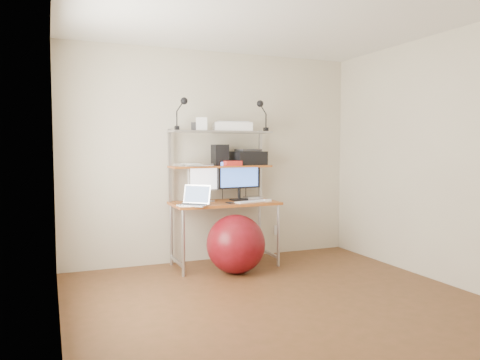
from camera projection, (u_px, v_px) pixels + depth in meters
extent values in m
plane|color=brown|center=(282.00, 304.00, 4.06)|extent=(3.60, 3.60, 0.00)
plane|color=white|center=(284.00, 10.00, 3.89)|extent=(3.60, 3.60, 0.00)
plane|color=beige|center=(214.00, 157.00, 5.64)|extent=(3.60, 0.00, 3.60)
plane|color=beige|center=(452.00, 170.00, 2.31)|extent=(3.60, 0.00, 3.60)
plane|color=beige|center=(56.00, 163.00, 3.29)|extent=(0.00, 3.60, 3.60)
plane|color=beige|center=(444.00, 159.00, 4.66)|extent=(0.00, 3.60, 3.60)
cube|color=#A84B20|center=(224.00, 203.00, 5.34)|extent=(1.20, 0.60, 0.03)
cylinder|color=#B4B4B9|center=(183.00, 243.00, 4.91)|extent=(0.04, 0.04, 0.71)
cylinder|color=#B4B4B9|center=(171.00, 235.00, 5.39)|extent=(0.04, 0.04, 0.71)
cylinder|color=#B4B4B9|center=(278.00, 236.00, 5.34)|extent=(0.04, 0.04, 0.71)
cylinder|color=#B4B4B9|center=(259.00, 228.00, 5.82)|extent=(0.04, 0.04, 0.71)
cube|color=#B4B4B9|center=(170.00, 166.00, 5.33)|extent=(0.03, 0.04, 0.84)
cube|color=#B4B4B9|center=(260.00, 165.00, 5.77)|extent=(0.03, 0.04, 0.84)
cube|color=#A84B20|center=(220.00, 166.00, 5.43)|extent=(1.18, 0.34, 0.02)
cube|color=#B4B4B9|center=(220.00, 132.00, 5.40)|extent=(1.18, 0.34, 0.02)
cube|color=white|center=(277.00, 230.00, 6.01)|extent=(0.08, 0.01, 0.12)
cube|color=silver|center=(204.00, 201.00, 5.34)|extent=(0.22, 0.20, 0.01)
cylinder|color=silver|center=(204.00, 196.00, 5.35)|extent=(0.03, 0.03, 0.10)
cube|color=silver|center=(203.00, 178.00, 5.34)|extent=(0.41, 0.16, 0.31)
plane|color=white|center=(204.00, 178.00, 5.32)|extent=(0.36, 0.12, 0.38)
cube|color=black|center=(240.00, 200.00, 5.50)|extent=(0.22, 0.18, 0.01)
cylinder|color=black|center=(239.00, 194.00, 5.52)|extent=(0.03, 0.03, 0.12)
cube|color=black|center=(239.00, 174.00, 5.50)|extent=(0.56, 0.11, 0.34)
plane|color=#4576EB|center=(240.00, 174.00, 5.48)|extent=(0.50, 0.07, 0.50)
cube|color=silver|center=(194.00, 205.00, 5.00)|extent=(0.38, 0.37, 0.02)
cube|color=#2F2F31|center=(194.00, 204.00, 5.00)|extent=(0.28, 0.28, 0.00)
cube|color=silver|center=(198.00, 194.00, 5.09)|extent=(0.27, 0.26, 0.20)
plane|color=#6C86B5|center=(198.00, 194.00, 5.09)|extent=(0.26, 0.25, 0.27)
cube|color=white|center=(252.00, 202.00, 5.31)|extent=(0.43, 0.22, 0.01)
cube|color=white|center=(267.00, 200.00, 5.40)|extent=(0.08, 0.05, 0.02)
cube|color=silver|center=(253.00, 198.00, 5.58)|extent=(0.20, 0.20, 0.04)
cube|color=black|center=(230.00, 203.00, 5.20)|extent=(0.07, 0.12, 0.01)
cube|color=black|center=(248.00, 158.00, 5.60)|extent=(0.43, 0.33, 0.16)
cube|color=#2F2F31|center=(248.00, 150.00, 5.60)|extent=(0.30, 0.24, 0.03)
cube|color=black|center=(220.00, 155.00, 5.44)|extent=(0.17, 0.17, 0.24)
cube|color=red|center=(232.00, 163.00, 5.39)|extent=(0.21, 0.15, 0.06)
cube|color=white|center=(232.00, 127.00, 5.48)|extent=(0.49, 0.38, 0.10)
cube|color=silver|center=(232.00, 122.00, 5.48)|extent=(0.41, 0.30, 0.02)
cube|color=white|center=(202.00, 124.00, 5.26)|extent=(0.15, 0.14, 0.15)
cube|color=#2F2F31|center=(195.00, 127.00, 5.29)|extent=(0.12, 0.12, 0.09)
cube|color=black|center=(177.00, 128.00, 5.11)|extent=(0.04, 0.05, 0.04)
cylinder|color=black|center=(177.00, 119.00, 5.10)|extent=(0.01, 0.01, 0.16)
sphere|color=black|center=(184.00, 101.00, 5.11)|extent=(0.08, 0.08, 0.08)
cube|color=black|center=(266.00, 129.00, 5.52)|extent=(0.04, 0.05, 0.04)
cylinder|color=black|center=(266.00, 121.00, 5.51)|extent=(0.01, 0.01, 0.16)
sphere|color=black|center=(260.00, 104.00, 5.46)|extent=(0.08, 0.08, 0.08)
sphere|color=maroon|center=(236.00, 244.00, 5.05)|extent=(0.64, 0.64, 0.64)
cube|color=white|center=(187.00, 166.00, 5.30)|extent=(0.30, 0.34, 0.00)
cube|color=white|center=(195.00, 165.00, 5.26)|extent=(0.28, 0.33, 0.00)
cube|color=white|center=(187.00, 165.00, 5.32)|extent=(0.28, 0.33, 0.00)
cube|color=white|center=(193.00, 164.00, 5.28)|extent=(0.28, 0.33, 0.00)
cube|color=white|center=(189.00, 164.00, 5.28)|extent=(0.31, 0.34, 0.00)
cube|color=white|center=(190.00, 164.00, 5.27)|extent=(0.26, 0.32, 0.00)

